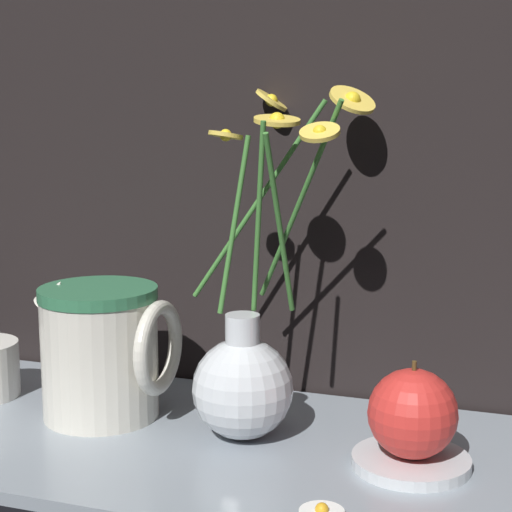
% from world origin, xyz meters
% --- Properties ---
extents(ground_plane, '(6.00, 6.00, 0.00)m').
position_xyz_m(ground_plane, '(0.00, 0.00, 0.00)').
color(ground_plane, black).
extents(shelf, '(0.81, 0.32, 0.01)m').
position_xyz_m(shelf, '(0.00, 0.00, 0.01)').
color(shelf, gray).
rests_on(shelf, ground_plane).
extents(vase_with_flowers, '(0.19, 0.20, 0.33)m').
position_xyz_m(vase_with_flowers, '(-0.03, 0.02, 0.08)').
color(vase_with_flowers, silver).
rests_on(vase_with_flowers, shelf).
extents(ceramic_pitcher, '(0.14, 0.12, 0.15)m').
position_xyz_m(ceramic_pitcher, '(-0.18, 0.02, 0.09)').
color(ceramic_pitcher, beige).
rests_on(ceramic_pitcher, shelf).
extents(saucer_plate, '(0.11, 0.11, 0.01)m').
position_xyz_m(saucer_plate, '(0.14, -0.00, 0.02)').
color(saucer_plate, silver).
rests_on(saucer_plate, shelf).
extents(orange_fruit, '(0.08, 0.08, 0.09)m').
position_xyz_m(orange_fruit, '(0.14, -0.00, 0.06)').
color(orange_fruit, red).
rests_on(orange_fruit, saucer_plate).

